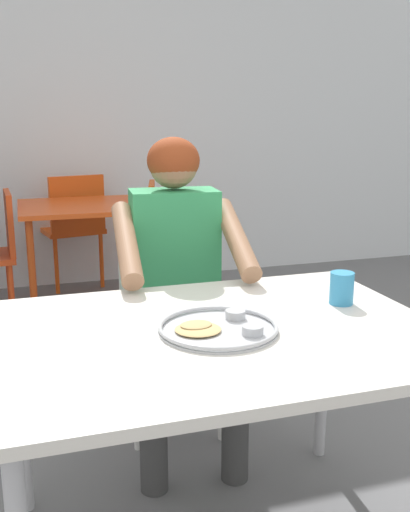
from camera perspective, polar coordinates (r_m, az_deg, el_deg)
name	(u,v)px	position (r m, az deg, el deg)	size (l,w,h in m)	color
back_wall	(87,63)	(4.76, -11.37, 17.91)	(12.00, 0.12, 3.40)	silver
table_foreground	(220,351)	(1.69, 1.46, -9.16)	(1.24, 0.92, 0.74)	silver
thali_tray	(218,327)	(1.64, 1.31, -6.92)	(0.33, 0.33, 0.03)	#B7BABF
drinking_cup	(342,287)	(1.91, 13.12, -2.95)	(0.08, 0.08, 0.10)	#338CBF
chair_foreground	(169,312)	(2.56, -3.47, -5.41)	(0.46, 0.46, 0.83)	silver
diner_foreground	(178,269)	(2.29, -2.59, -1.30)	(0.52, 0.58, 1.24)	#3B3B3B
table_background_red	(81,219)	(4.01, -11.93, 3.50)	(0.80, 0.76, 0.74)	#E04C19
chair_red_right	(167,234)	(4.16, -3.66, 2.11)	(0.49, 0.50, 0.86)	#CE4E17
chair_red_far	(74,223)	(4.60, -12.57, 3.19)	(0.50, 0.48, 0.88)	#DD5217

